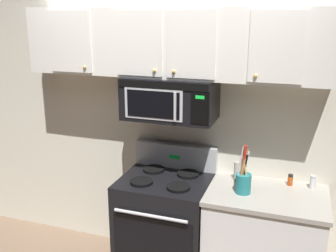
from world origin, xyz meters
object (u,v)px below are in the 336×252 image
stove_range (166,224)px  salt_shaker (313,182)px  utensil_crock_teal (243,180)px  pepper_mill (237,171)px  over_range_microwave (170,98)px  spice_jar (290,180)px

stove_range → salt_shaker: stove_range is taller
utensil_crock_teal → salt_shaker: 0.58m
utensil_crock_teal → pepper_mill: bearing=110.9°
utensil_crock_teal → pepper_mill: 0.25m
over_range_microwave → salt_shaker: bearing=4.7°
stove_range → pepper_mill: size_ratio=6.95×
utensil_crock_teal → salt_shaker: bearing=26.9°
salt_shaker → spice_jar: salt_shaker is taller
stove_range → spice_jar: stove_range is taller
utensil_crock_teal → salt_shaker: utensil_crock_teal is taller
salt_shaker → pepper_mill: 0.61m
over_range_microwave → utensil_crock_teal: (0.66, -0.17, -0.57)m
over_range_microwave → spice_jar: over_range_microwave is taller
stove_range → over_range_microwave: bearing=90.1°
over_range_microwave → utensil_crock_teal: over_range_microwave is taller
stove_range → spice_jar: bearing=12.1°
stove_range → over_range_microwave: 1.11m
stove_range → over_range_microwave: over_range_microwave is taller
pepper_mill → salt_shaker: bearing=2.9°
salt_shaker → stove_range: bearing=-169.8°
salt_shaker → spice_jar: bearing=179.3°
stove_range → utensil_crock_teal: utensil_crock_teal is taller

